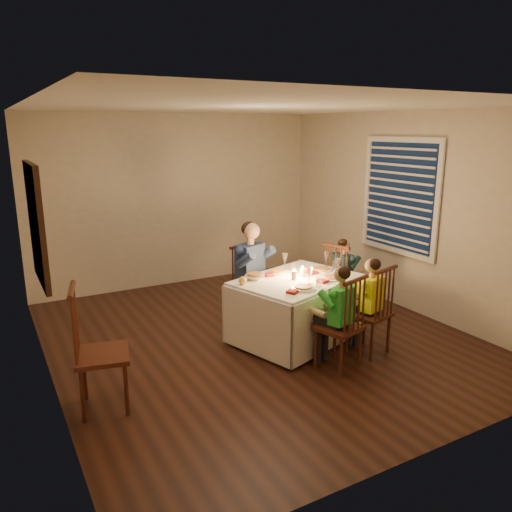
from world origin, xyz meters
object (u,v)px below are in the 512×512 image
chair_adult (252,322)px  serving_bowl (255,277)px  child_teal (341,316)px  dining_table (297,296)px  chair_near_left (337,367)px  chair_near_right (367,352)px  child_yellow (367,352)px  child_green (337,367)px  adult (252,322)px  chair_extra (107,407)px  chair_end (341,316)px

chair_adult → serving_bowl: serving_bowl is taller
child_teal → serving_bowl: serving_bowl is taller
dining_table → chair_near_left: bearing=-110.4°
chair_near_left → chair_near_right: size_ratio=1.00×
chair_adult → child_yellow: child_yellow is taller
child_yellow → serving_bowl: (-0.91, 0.89, 0.75)m
dining_table → child_yellow: size_ratio=1.55×
chair_adult → child_green: child_green is taller
adult → child_green: bearing=-104.5°
chair_adult → adult: (0.00, 0.00, 0.00)m
child_yellow → chair_adult: bearing=-78.9°
chair_near_left → chair_extra: chair_extra is taller
child_green → child_yellow: 0.53m
chair_end → child_yellow: 1.06m
chair_adult → chair_extra: size_ratio=0.88×
chair_end → adult: 1.18m
dining_table → serving_bowl: bearing=136.8°
child_teal → dining_table: bearing=90.8°
chair_adult → child_teal: 1.18m
dining_table → child_teal: bearing=0.3°
chair_adult → serving_bowl: bearing=-135.8°
chair_adult → chair_extra: 2.35m
chair_near_right → serving_bowl: serving_bowl is taller
child_yellow → child_teal: size_ratio=1.02×
chair_near_right → adult: 1.53m
chair_end → child_yellow: bearing=139.6°
chair_near_right → child_teal: 1.06m
adult → child_teal: size_ratio=1.23×
chair_extra → child_teal: 3.25m
chair_end → serving_bowl: size_ratio=4.55×
chair_near_left → child_teal: bearing=-146.6°
child_yellow → serving_bowl: 1.48m
chair_adult → adult: 0.00m
chair_near_right → chair_end: same height
chair_near_left → child_yellow: (0.51, 0.13, 0.00)m
child_green → serving_bowl: size_ratio=4.95×
dining_table → child_yellow: 0.98m
chair_near_left → serving_bowl: bearing=-85.4°
adult → chair_extra: bearing=-172.7°
chair_end → child_green: child_green is taller
child_yellow → child_teal: (0.42, 0.97, 0.00)m
chair_near_left → adult: (-0.17, 1.51, 0.00)m
chair_near_left → serving_bowl: 1.33m
chair_adult → serving_bowl: 0.92m
chair_adult → adult: adult is taller
chair_near_right → chair_extra: size_ratio=0.88×
child_green → serving_bowl: serving_bowl is taller
chair_extra → adult: 2.35m
chair_extra → child_green: (2.24, -0.39, 0.00)m
adult → child_green: size_ratio=1.19×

